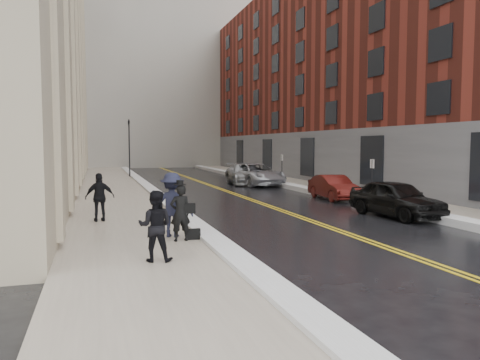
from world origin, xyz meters
TOP-DOWN VIEW (x-y plane):
  - ground at (0.00, 0.00)m, footprint 160.00×160.00m
  - sidewalk_left at (-4.50, 16.00)m, footprint 4.00×64.00m
  - sidewalk_right at (9.00, 16.00)m, footprint 3.00×64.00m
  - lane_stripe_a at (2.38, 16.00)m, footprint 0.12×64.00m
  - lane_stripe_b at (2.62, 16.00)m, footprint 0.12×64.00m
  - snow_ridge_left at (-2.20, 16.00)m, footprint 0.70×60.80m
  - snow_ridge_right at (7.15, 16.00)m, footprint 0.85×60.80m
  - building_right at (17.50, 23.00)m, footprint 14.00×50.00m
  - tower_far_right at (14.00, 66.00)m, footprint 22.00×18.00m
  - traffic_signal at (-2.60, 30.00)m, footprint 0.18×0.15m
  - parking_sign_near at (7.90, 8.00)m, footprint 0.06×0.35m
  - parking_sign_far at (7.90, 20.00)m, footprint 0.06×0.35m
  - car_black at (6.25, 3.68)m, footprint 2.23×4.63m
  - car_maroon at (6.80, 9.96)m, footprint 1.62×4.08m
  - car_silver_near at (5.20, 20.92)m, footprint 2.69×5.52m
  - car_silver_far at (5.66, 19.62)m, footprint 3.44×6.10m
  - pedestrian_main at (-3.14, 0.80)m, footprint 0.64×0.45m
  - pedestrian_a at (-4.12, -1.37)m, footprint 0.98×0.86m
  - pedestrian_b at (-3.26, 1.52)m, footprint 1.44×1.13m
  - pedestrian_c at (-5.34, 5.19)m, footprint 1.09×0.56m

SIDE VIEW (x-z plane):
  - ground at x=0.00m, z-range 0.00..0.00m
  - lane_stripe_a at x=2.38m, z-range 0.00..0.01m
  - lane_stripe_b at x=2.62m, z-range 0.00..0.01m
  - sidewalk_left at x=-4.50m, z-range 0.00..0.15m
  - sidewalk_right at x=9.00m, z-range 0.00..0.15m
  - snow_ridge_left at x=-2.20m, z-range 0.00..0.26m
  - snow_ridge_right at x=7.15m, z-range 0.00..0.30m
  - car_maroon at x=6.80m, z-range 0.00..1.32m
  - car_black at x=6.25m, z-range 0.00..1.52m
  - car_silver_near at x=5.20m, z-range 0.00..1.55m
  - car_silver_far at x=5.66m, z-range 0.00..1.61m
  - pedestrian_main at x=-3.14m, z-range 0.15..1.80m
  - pedestrian_a at x=-4.12m, z-range 0.15..1.87m
  - pedestrian_c at x=-5.34m, z-range 0.15..1.93m
  - pedestrian_b at x=-3.26m, z-range 0.15..2.11m
  - parking_sign_near at x=7.90m, z-range 0.24..2.47m
  - parking_sign_far at x=7.90m, z-range 0.24..2.47m
  - traffic_signal at x=-2.60m, z-range 0.48..5.68m
  - building_right at x=17.50m, z-range 0.00..18.00m
  - tower_far_right at x=14.00m, z-range 0.00..44.00m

